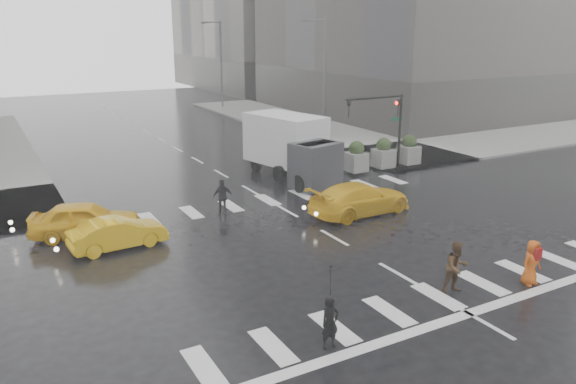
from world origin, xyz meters
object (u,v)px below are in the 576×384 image
pedestrian_brown (457,267)px  taxi_front (85,219)px  box_truck (293,146)px  traffic_signal_pole (387,117)px  taxi_mid (118,233)px  pedestrian_orange (532,262)px

pedestrian_brown → taxi_front: size_ratio=0.40×
pedestrian_brown → box_truck: size_ratio=0.26×
traffic_signal_pole → taxi_mid: (-16.99, -4.83, -2.61)m
taxi_front → taxi_mid: (0.87, -1.93, -0.13)m
pedestrian_brown → taxi_mid: pedestrian_brown is taller
traffic_signal_pole → pedestrian_brown: (-8.30, -14.01, -2.35)m
traffic_signal_pole → pedestrian_orange: (-5.68, -14.81, -2.43)m
pedestrian_orange → taxi_front: size_ratio=0.36×
pedestrian_brown → pedestrian_orange: 2.74m
box_truck → taxi_front: bearing=-174.8°
pedestrian_orange → box_truck: box_truck is taller
pedestrian_orange → taxi_front: (-12.18, 11.92, -0.05)m
taxi_front → box_truck: size_ratio=0.65×
traffic_signal_pole → box_truck: size_ratio=0.68×
pedestrian_brown → box_truck: bearing=88.6°
taxi_mid → box_truck: box_truck is taller
traffic_signal_pole → taxi_front: size_ratio=1.04×
pedestrian_orange → taxi_front: bearing=136.0°
pedestrian_brown → box_truck: box_truck is taller
taxi_front → pedestrian_orange: bearing=-116.3°
traffic_signal_pole → box_truck: bearing=170.3°
pedestrian_brown → taxi_front: 14.67m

